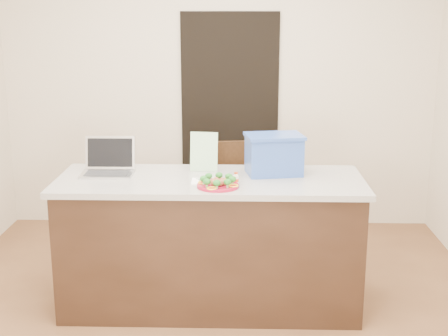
{
  "coord_description": "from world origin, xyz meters",
  "views": [
    {
      "loc": [
        0.21,
        -3.77,
        2.03
      ],
      "look_at": [
        0.1,
        0.2,
        1.01
      ],
      "focal_mm": 50.0,
      "sensor_mm": 36.0,
      "label": 1
    }
  ],
  "objects_px": {
    "island": "(210,242)",
    "napkin": "(204,181)",
    "yogurt_bottle": "(236,179)",
    "plate": "(218,185)",
    "laptop": "(109,164)",
    "blue_box": "(274,154)",
    "chair": "(224,195)"
  },
  "relations": [
    {
      "from": "plate",
      "to": "laptop",
      "type": "xyz_separation_m",
      "value": [
        -0.77,
        0.33,
        0.06
      ]
    },
    {
      "from": "island",
      "to": "napkin",
      "type": "bearing_deg",
      "value": -113.46
    },
    {
      "from": "laptop",
      "to": "blue_box",
      "type": "height_order",
      "value": "blue_box"
    },
    {
      "from": "plate",
      "to": "yogurt_bottle",
      "type": "bearing_deg",
      "value": 35.82
    },
    {
      "from": "island",
      "to": "blue_box",
      "type": "xyz_separation_m",
      "value": [
        0.43,
        0.13,
        0.6
      ]
    },
    {
      "from": "island",
      "to": "yogurt_bottle",
      "type": "bearing_deg",
      "value": -35.47
    },
    {
      "from": "island",
      "to": "chair",
      "type": "distance_m",
      "value": 0.84
    },
    {
      "from": "island",
      "to": "napkin",
      "type": "xyz_separation_m",
      "value": [
        -0.04,
        -0.09,
        0.46
      ]
    },
    {
      "from": "plate",
      "to": "yogurt_bottle",
      "type": "relative_size",
      "value": 3.56
    },
    {
      "from": "island",
      "to": "laptop",
      "type": "bearing_deg",
      "value": 170.07
    },
    {
      "from": "plate",
      "to": "yogurt_bottle",
      "type": "xyz_separation_m",
      "value": [
        0.11,
        0.08,
        0.02
      ]
    },
    {
      "from": "blue_box",
      "to": "chair",
      "type": "xyz_separation_m",
      "value": [
        -0.36,
        0.7,
        -0.51
      ]
    },
    {
      "from": "plate",
      "to": "napkin",
      "type": "height_order",
      "value": "plate"
    },
    {
      "from": "yogurt_bottle",
      "to": "blue_box",
      "type": "bearing_deg",
      "value": 44.74
    },
    {
      "from": "island",
      "to": "blue_box",
      "type": "height_order",
      "value": "blue_box"
    },
    {
      "from": "blue_box",
      "to": "chair",
      "type": "relative_size",
      "value": 0.43
    },
    {
      "from": "plate",
      "to": "laptop",
      "type": "bearing_deg",
      "value": 156.69
    },
    {
      "from": "island",
      "to": "plate",
      "type": "relative_size",
      "value": 7.63
    },
    {
      "from": "blue_box",
      "to": "laptop",
      "type": "bearing_deg",
      "value": 170.0
    },
    {
      "from": "plate",
      "to": "chair",
      "type": "bearing_deg",
      "value": 89.49
    },
    {
      "from": "yogurt_bottle",
      "to": "plate",
      "type": "bearing_deg",
      "value": -144.18
    },
    {
      "from": "napkin",
      "to": "laptop",
      "type": "distance_m",
      "value": 0.7
    },
    {
      "from": "yogurt_bottle",
      "to": "island",
      "type": "bearing_deg",
      "value": 144.53
    },
    {
      "from": "island",
      "to": "chair",
      "type": "xyz_separation_m",
      "value": [
        0.07,
        0.83,
        0.09
      ]
    },
    {
      "from": "island",
      "to": "plate",
      "type": "distance_m",
      "value": 0.52
    },
    {
      "from": "napkin",
      "to": "blue_box",
      "type": "height_order",
      "value": "blue_box"
    },
    {
      "from": "island",
      "to": "plate",
      "type": "xyz_separation_m",
      "value": [
        0.06,
        -0.21,
        0.47
      ]
    },
    {
      "from": "laptop",
      "to": "blue_box",
      "type": "distance_m",
      "value": 1.14
    },
    {
      "from": "plate",
      "to": "napkin",
      "type": "relative_size",
      "value": 1.71
    },
    {
      "from": "yogurt_bottle",
      "to": "laptop",
      "type": "height_order",
      "value": "laptop"
    },
    {
      "from": "napkin",
      "to": "yogurt_bottle",
      "type": "distance_m",
      "value": 0.22
    },
    {
      "from": "plate",
      "to": "napkin",
      "type": "bearing_deg",
      "value": 129.44
    }
  ]
}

